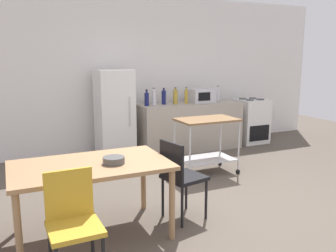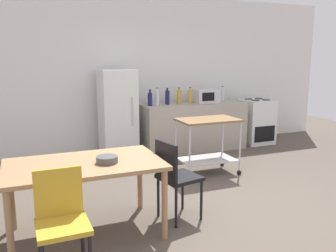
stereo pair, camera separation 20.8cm
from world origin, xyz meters
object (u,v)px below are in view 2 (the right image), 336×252
Objects in this scene: dining_table at (85,170)px; kitchen_cart at (208,137)px; chair_mustard at (61,217)px; stove_oven at (256,121)px; bottle_olive_oil at (157,98)px; bottle_sparkling_water at (167,97)px; chair_black at (175,174)px; bottle_soda at (150,99)px; refrigerator at (118,114)px; bottle_vinegar at (179,97)px; fruit_bowl at (107,160)px; microwave at (206,96)px; bottle_soy_sauce at (222,95)px; bottle_hot_sauce at (190,97)px.

kitchen_cart is at bearing 30.94° from dining_table.
chair_mustard is at bearing -114.18° from dining_table.
stove_oven is 2.91× the size of bottle_olive_oil.
dining_table is 3.32m from bottle_sparkling_water.
kitchen_cart is at bearing -53.00° from chair_black.
chair_mustard is 5.33m from stove_oven.
refrigerator is at bearing 172.46° from bottle_soda.
bottle_olive_oil reaches higher than bottle_vinegar.
bottle_olive_oil reaches higher than fruit_bowl.
dining_table is 1.69× the size of chair_mustard.
microwave reaches higher than dining_table.
fruit_bowl is at bearing -144.31° from kitchen_cart.
dining_table is 1.69× the size of chair_black.
bottle_olive_oil is at bearing -4.32° from refrigerator.
refrigerator is at bearing 124.84° from kitchen_cart.
bottle_vinegar is 1.45× the size of fruit_bowl.
dining_table is at bearing -139.73° from bottle_soy_sauce.
stove_oven is 3.04× the size of bottle_soy_sauce.
bottle_hot_sauce is (0.44, -0.06, 0.00)m from bottle_sparkling_water.
bottle_soy_sauce is (-0.78, 0.07, 0.57)m from stove_oven.
bottle_soda is 0.36m from bottle_sparkling_water.
bottle_vinegar is at bearing -176.51° from bottle_soy_sauce.
stove_oven is at bearing -4.87° from bottle_soy_sauce.
dining_table is 5.12× the size of bottle_soda.
bottle_olive_oil reaches higher than stove_oven.
microwave reaches higher than kitchen_cart.
bottle_vinegar is 0.22m from bottle_hot_sauce.
bottle_sparkling_water reaches higher than kitchen_cart.
refrigerator is (0.08, 2.72, 0.26)m from chair_black.
chair_mustard is (-0.30, -0.66, -0.15)m from dining_table.
microwave is (-1.17, 0.03, 0.58)m from stove_oven.
bottle_hot_sauce reaches higher than microwave.
refrigerator is 0.97m from bottle_sparkling_water.
chair_mustard is at bearing -132.91° from microwave.
bottle_soy_sauce is at bearing 3.49° from bottle_vinegar.
bottle_sparkling_water is 1.43× the size of fruit_bowl.
refrigerator is (1.32, 3.34, 0.26)m from chair_mustard.
kitchen_cart is (1.01, -1.45, -0.20)m from refrigerator.
stove_oven is at bearing 33.46° from dining_table.
bottle_sparkling_water reaches higher than stove_oven.
kitchen_cart is (2.04, 1.22, -0.10)m from dining_table.
fruit_bowl is (-3.72, -2.69, 0.33)m from stove_oven.
dining_table is at bearing -110.99° from refrigerator.
bottle_hot_sauce is (2.70, 3.24, 0.52)m from chair_mustard.
bottle_hot_sauce is at bearing 50.70° from fruit_bowl.
bottle_vinegar reaches higher than dining_table.
bottle_soda reaches higher than dining_table.
microwave is at bearing -1.78° from bottle_sparkling_water.
chair_mustard is 3.00m from kitchen_cart.
fruit_bowl is at bearing -119.70° from bottle_olive_oil.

